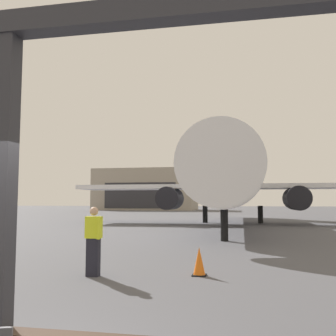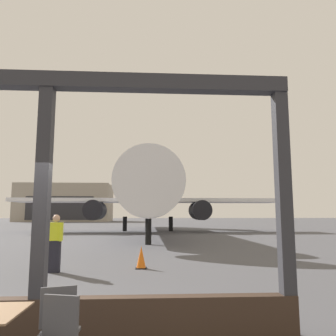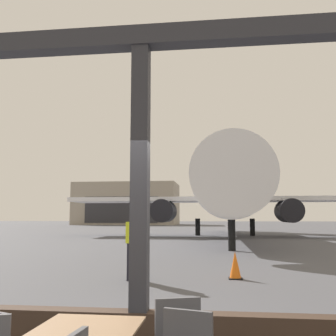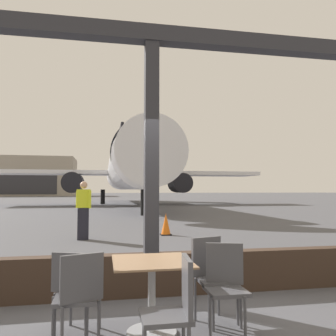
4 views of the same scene
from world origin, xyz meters
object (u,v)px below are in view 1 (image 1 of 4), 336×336
Objects in this scene: traffic_cone at (199,262)px; distant_hangar at (147,190)px; ground_crew_worker at (94,240)px; airplane at (231,182)px.

distant_hangar reaches higher than traffic_cone.
traffic_cone is at bearing 12.92° from ground_crew_worker.
traffic_cone is at bearing -74.91° from distant_hangar.
distant_hangar is (-17.33, 74.60, 3.60)m from ground_crew_worker.
airplane is at bearing -68.99° from distant_hangar.
distant_hangar is at bearing 105.09° from traffic_cone.
traffic_cone is (2.62, 0.60, -0.56)m from ground_crew_worker.
traffic_cone is 0.03× the size of distant_hangar.
airplane is at bearing 89.32° from traffic_cone.
ground_crew_worker is at bearing -76.92° from distant_hangar.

